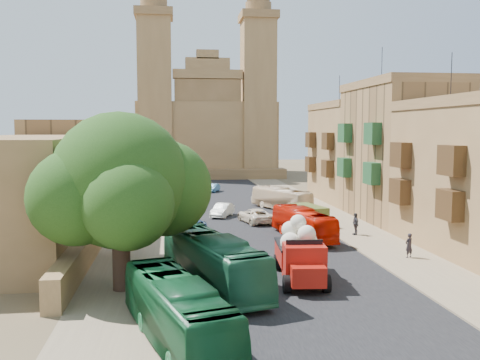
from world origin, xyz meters
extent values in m
plane|color=brown|center=(0.00, 0.00, 0.00)|extent=(260.00, 260.00, 0.00)
cube|color=black|center=(0.00, 30.00, 0.01)|extent=(14.00, 140.00, 0.01)
cube|color=#7F6C53|center=(9.50, 30.00, 0.01)|extent=(5.00, 140.00, 0.01)
cube|color=#7F6C53|center=(-9.50, 30.00, 0.01)|extent=(5.00, 140.00, 0.01)
cube|color=#7F6C53|center=(7.00, 30.00, 0.06)|extent=(0.25, 140.00, 0.12)
cube|color=#7F6C53|center=(-7.00, 30.00, 0.06)|extent=(0.25, 140.00, 0.12)
cube|color=olive|center=(16.00, 11.00, 5.25)|extent=(8.00, 14.00, 10.50)
cylinder|color=black|center=(15.00, 13.80, 13.10)|extent=(0.06, 0.06, 3.60)
cube|color=#432C16|center=(11.55, 7.08, 3.99)|extent=(0.90, 2.20, 2.00)
cube|color=#432C16|center=(11.55, 14.92, 3.99)|extent=(0.90, 2.20, 2.00)
cube|color=#432C16|center=(11.55, 7.08, 6.93)|extent=(0.90, 2.20, 2.00)
cube|color=#432C16|center=(11.55, 14.92, 6.93)|extent=(0.90, 2.20, 2.00)
cube|color=olive|center=(16.00, 25.00, 6.50)|extent=(8.00, 14.00, 13.00)
cube|color=brown|center=(16.00, 25.00, 13.40)|extent=(8.20, 14.00, 0.80)
cylinder|color=black|center=(15.00, 27.80, 15.60)|extent=(0.06, 0.06, 3.60)
cube|color=#1F4E2A|center=(11.55, 21.08, 4.94)|extent=(0.90, 2.20, 2.00)
cube|color=#1F4E2A|center=(11.55, 28.92, 4.94)|extent=(0.90, 2.20, 2.00)
cube|color=#1F4E2A|center=(11.55, 21.08, 8.58)|extent=(0.90, 2.20, 2.00)
cube|color=#1F4E2A|center=(11.55, 28.92, 8.58)|extent=(0.90, 2.20, 2.00)
cube|color=olive|center=(16.00, 39.00, 5.75)|extent=(8.00, 14.00, 11.50)
cube|color=brown|center=(16.00, 39.00, 11.90)|extent=(8.20, 14.00, 0.80)
cylinder|color=black|center=(15.00, 41.80, 14.10)|extent=(0.06, 0.06, 3.60)
cube|color=#432C16|center=(11.55, 35.08, 4.37)|extent=(0.90, 2.20, 2.00)
cube|color=#432C16|center=(11.55, 42.92, 4.37)|extent=(0.90, 2.20, 2.00)
cube|color=#432C16|center=(11.55, 35.08, 7.59)|extent=(0.90, 2.20, 2.00)
cube|color=#432C16|center=(11.55, 42.92, 7.59)|extent=(0.90, 2.20, 2.00)
cube|color=olive|center=(-12.50, 20.00, 0.90)|extent=(1.00, 40.00, 1.80)
cube|color=brown|center=(-18.00, 18.00, 4.20)|extent=(10.00, 28.00, 8.40)
cube|color=olive|center=(-18.00, 44.00, 5.00)|extent=(10.00, 22.00, 10.00)
cube|color=olive|center=(0.00, 81.00, 7.00)|extent=(26.00, 20.00, 14.00)
cube|color=brown|center=(0.00, 70.50, 0.90)|extent=(28.00, 4.00, 1.80)
cube|color=brown|center=(0.00, 72.20, 10.00)|extent=(12.00, 2.00, 16.00)
cube|color=olive|center=(0.00, 72.20, 18.90)|extent=(12.60, 2.40, 1.60)
cube|color=olive|center=(0.00, 72.20, 20.60)|extent=(8.00, 2.00, 2.40)
cube|color=olive|center=(0.00, 72.20, 22.40)|extent=(4.00, 2.00, 1.60)
cube|color=olive|center=(-9.50, 73.50, 14.50)|extent=(6.00, 6.00, 29.00)
cube|color=brown|center=(-9.50, 73.50, 29.60)|extent=(6.80, 6.80, 1.40)
cylinder|color=brown|center=(-9.50, 73.50, 31.20)|extent=(4.80, 4.80, 1.80)
cube|color=olive|center=(9.50, 73.50, 14.50)|extent=(6.00, 6.00, 29.00)
cube|color=brown|center=(9.50, 73.50, 29.60)|extent=(6.80, 6.80, 1.40)
cylinder|color=brown|center=(9.50, 73.50, 31.20)|extent=(4.80, 4.80, 1.80)
cylinder|color=#37251B|center=(-9.50, 4.00, 1.89)|extent=(0.99, 0.99, 3.78)
sphere|color=#17360E|center=(-9.50, 4.00, 6.17)|extent=(7.56, 7.56, 7.56)
sphere|color=#17360E|center=(-7.11, 5.19, 5.57)|extent=(5.57, 5.57, 5.57)
sphere|color=#17360E|center=(-11.69, 3.10, 5.37)|extent=(5.17, 5.17, 5.17)
sphere|color=#17360E|center=(-8.90, 1.61, 5.17)|extent=(4.78, 4.78, 4.78)
sphere|color=#17360E|center=(-10.59, 6.19, 6.96)|extent=(4.38, 4.38, 4.38)
cylinder|color=#37251B|center=(-10.00, 12.00, 1.12)|extent=(0.44, 0.44, 2.24)
sphere|color=#17360E|center=(-10.00, 12.00, 3.38)|extent=(3.26, 3.26, 3.26)
cylinder|color=#37251B|center=(-10.00, 24.00, 1.19)|extent=(0.44, 0.44, 2.37)
sphere|color=#17360E|center=(-10.00, 24.00, 3.58)|extent=(3.45, 3.45, 3.45)
cylinder|color=#37251B|center=(-10.00, 36.00, 1.26)|extent=(0.44, 0.44, 2.52)
sphere|color=#17360E|center=(-10.00, 36.00, 3.81)|extent=(3.67, 3.67, 3.67)
cylinder|color=#37251B|center=(-10.00, 48.00, 1.18)|extent=(0.44, 0.44, 2.36)
sphere|color=#17360E|center=(-10.00, 48.00, 3.57)|extent=(3.44, 3.44, 3.44)
cube|color=#A9160D|center=(0.96, 5.69, 1.38)|extent=(2.77, 4.16, 0.99)
cube|color=black|center=(0.96, 5.69, 1.93)|extent=(2.83, 4.22, 0.13)
cube|color=#A9160D|center=(0.73, 3.17, 1.49)|extent=(2.47, 2.07, 1.98)
cube|color=#A9160D|center=(0.62, 1.85, 1.05)|extent=(1.98, 1.48, 1.10)
cube|color=black|center=(0.73, 3.17, 2.26)|extent=(2.09, 0.30, 0.99)
cylinder|color=black|center=(-0.45, 2.28, 0.50)|extent=(0.47, 1.02, 0.99)
cylinder|color=black|center=(1.74, 2.08, 0.50)|extent=(0.47, 1.02, 0.99)
cylinder|color=black|center=(-0.02, 7.10, 0.50)|extent=(0.47, 1.02, 0.99)
cylinder|color=black|center=(2.18, 6.90, 0.50)|extent=(0.47, 1.02, 0.99)
sphere|color=beige|center=(0.35, 5.08, 2.20)|extent=(1.21, 1.21, 1.21)
sphere|color=beige|center=(1.48, 5.31, 2.20)|extent=(1.21, 1.21, 1.21)
sphere|color=beige|center=(1.02, 6.34, 2.20)|extent=(1.21, 1.21, 1.21)
sphere|color=beige|center=(0.53, 5.83, 2.81)|extent=(1.10, 1.10, 1.10)
sphere|color=beige|center=(1.26, 4.66, 2.75)|extent=(1.10, 1.10, 1.10)
sphere|color=beige|center=(0.95, 5.58, 3.30)|extent=(0.99, 0.99, 0.99)
cube|color=#495520|center=(6.12, 22.66, 0.91)|extent=(2.87, 4.73, 1.82)
cylinder|color=black|center=(5.63, 20.97, 0.36)|extent=(0.45, 0.77, 0.73)
cylinder|color=black|center=(7.31, 21.36, 0.36)|extent=(0.45, 0.77, 0.73)
cylinder|color=black|center=(4.93, 23.96, 0.36)|extent=(0.45, 0.77, 0.73)
cylinder|color=black|center=(6.61, 24.35, 0.36)|extent=(0.45, 0.77, 0.73)
imported|color=#125029|center=(-6.50, -3.96, 1.38)|extent=(5.04, 10.19, 2.77)
imported|color=#256845|center=(-4.41, 3.73, 1.52)|extent=(5.66, 11.17, 3.04)
imported|color=#C01202|center=(4.00, 16.44, 1.24)|extent=(3.62, 9.11, 2.47)
imported|color=beige|center=(5.44, 32.21, 1.24)|extent=(5.64, 8.99, 2.49)
imported|color=#2A5E93|center=(-5.00, 18.08, 0.72)|extent=(2.98, 4.57, 1.45)
imported|color=white|center=(-1.52, 28.40, 0.68)|extent=(2.92, 4.35, 1.35)
imported|color=#F1DFC3|center=(1.26, 24.41, 0.69)|extent=(3.32, 5.35, 1.38)
imported|color=navy|center=(-4.49, 41.04, 0.71)|extent=(2.57, 5.11, 1.42)
imported|color=white|center=(4.09, 38.22, 0.67)|extent=(2.03, 4.11, 1.35)
imported|color=teal|center=(-0.78, 50.33, 0.57)|extent=(2.36, 3.67, 1.14)
imported|color=black|center=(9.75, 9.10, 0.87)|extent=(0.74, 0.63, 1.73)
imported|color=#37363C|center=(8.81, 17.41, 0.95)|extent=(0.50, 1.12, 1.89)
camera|label=1|loc=(-6.66, -25.83, 8.96)|focal=40.00mm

